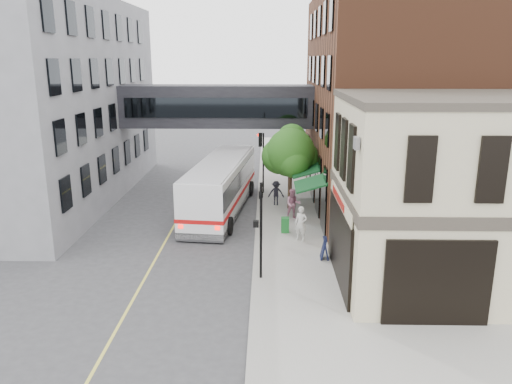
{
  "coord_description": "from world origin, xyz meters",
  "views": [
    {
      "loc": [
        0.63,
        -19.14,
        9.9
      ],
      "look_at": [
        0.13,
        4.42,
        3.57
      ],
      "focal_mm": 35.0,
      "sensor_mm": 36.0,
      "label": 1
    }
  ],
  "objects_px": {
    "pedestrian_a": "(301,224)",
    "pedestrian_c": "(276,193)",
    "pedestrian_b": "(293,204)",
    "bus": "(221,184)",
    "newspaper_box": "(285,225)",
    "sandwich_board": "(325,248)"
  },
  "relations": [
    {
      "from": "pedestrian_a",
      "to": "pedestrian_c",
      "type": "height_order",
      "value": "pedestrian_a"
    },
    {
      "from": "newspaper_box",
      "to": "pedestrian_b",
      "type": "bearing_deg",
      "value": 75.66
    },
    {
      "from": "bus",
      "to": "pedestrian_a",
      "type": "height_order",
      "value": "bus"
    },
    {
      "from": "pedestrian_c",
      "to": "newspaper_box",
      "type": "bearing_deg",
      "value": -85.01
    },
    {
      "from": "bus",
      "to": "pedestrian_a",
      "type": "xyz_separation_m",
      "value": [
        4.9,
        -5.89,
        -0.77
      ]
    },
    {
      "from": "bus",
      "to": "pedestrian_b",
      "type": "xyz_separation_m",
      "value": [
        4.66,
        -2.04,
        -0.77
      ]
    },
    {
      "from": "pedestrian_b",
      "to": "sandwich_board",
      "type": "xyz_separation_m",
      "value": [
        1.26,
        -6.46,
        -0.41
      ]
    },
    {
      "from": "pedestrian_b",
      "to": "pedestrian_c",
      "type": "xyz_separation_m",
      "value": [
        -1.0,
        3.03,
        -0.12
      ]
    },
    {
      "from": "pedestrian_a",
      "to": "newspaper_box",
      "type": "distance_m",
      "value": 1.63
    },
    {
      "from": "pedestrian_c",
      "to": "newspaper_box",
      "type": "relative_size",
      "value": 1.89
    },
    {
      "from": "pedestrian_a",
      "to": "pedestrian_b",
      "type": "xyz_separation_m",
      "value": [
        -0.24,
        3.85,
        -0.01
      ]
    },
    {
      "from": "pedestrian_a",
      "to": "sandwich_board",
      "type": "relative_size",
      "value": 1.74
    },
    {
      "from": "pedestrian_c",
      "to": "bus",
      "type": "bearing_deg",
      "value": -164.15
    },
    {
      "from": "bus",
      "to": "pedestrian_b",
      "type": "relative_size",
      "value": 6.61
    },
    {
      "from": "pedestrian_a",
      "to": "pedestrian_b",
      "type": "height_order",
      "value": "pedestrian_a"
    },
    {
      "from": "sandwich_board",
      "to": "newspaper_box",
      "type": "bearing_deg",
      "value": 116.99
    },
    {
      "from": "pedestrian_a",
      "to": "sandwich_board",
      "type": "xyz_separation_m",
      "value": [
        1.03,
        -2.61,
        -0.41
      ]
    },
    {
      "from": "pedestrian_b",
      "to": "newspaper_box",
      "type": "height_order",
      "value": "pedestrian_b"
    },
    {
      "from": "pedestrian_a",
      "to": "pedestrian_b",
      "type": "bearing_deg",
      "value": 117.61
    },
    {
      "from": "pedestrian_a",
      "to": "pedestrian_b",
      "type": "relative_size",
      "value": 1.01
    },
    {
      "from": "bus",
      "to": "sandwich_board",
      "type": "xyz_separation_m",
      "value": [
        5.93,
        -8.5,
        -1.18
      ]
    },
    {
      "from": "pedestrian_a",
      "to": "pedestrian_c",
      "type": "xyz_separation_m",
      "value": [
        -1.24,
        6.89,
        -0.13
      ]
    }
  ]
}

